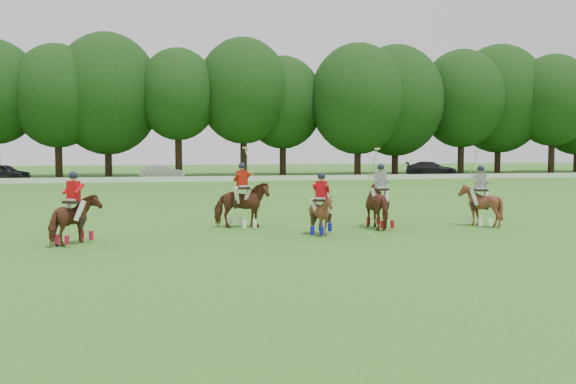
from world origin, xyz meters
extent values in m
plane|color=#2A6E1F|center=(0.00, 0.00, 0.00)|extent=(180.00, 180.00, 0.00)
cylinder|color=black|center=(-11.63, 48.49, 2.32)|extent=(0.70, 0.70, 4.64)
ellipsoid|color=black|center=(-11.63, 48.49, 7.95)|extent=(8.80, 8.80, 10.13)
cylinder|color=black|center=(-6.99, 49.52, 2.16)|extent=(0.70, 0.70, 4.31)
ellipsoid|color=black|center=(-6.99, 49.52, 8.31)|extent=(10.67, 10.67, 12.27)
cylinder|color=black|center=(-0.04, 48.00, 2.62)|extent=(0.70, 0.70, 5.24)
ellipsoid|color=black|center=(-0.04, 48.00, 8.26)|extent=(8.06, 8.06, 9.26)
cylinder|color=black|center=(6.63, 48.24, 2.59)|extent=(0.70, 0.70, 5.19)
ellipsoid|color=black|center=(6.63, 48.24, 8.75)|extent=(9.50, 9.50, 10.92)
cylinder|color=black|center=(11.06, 49.62, 2.24)|extent=(0.70, 0.70, 4.48)
ellipsoid|color=black|center=(11.06, 49.62, 7.71)|extent=(8.60, 8.60, 9.89)
cylinder|color=black|center=(18.54, 46.82, 2.11)|extent=(0.70, 0.70, 4.21)
ellipsoid|color=black|center=(18.54, 46.82, 8.00)|extent=(10.11, 10.11, 11.63)
cylinder|color=black|center=(23.25, 48.17, 2.03)|extent=(0.70, 0.70, 4.07)
ellipsoid|color=black|center=(23.25, 48.17, 7.99)|extent=(10.46, 10.46, 12.03)
cylinder|color=black|center=(31.16, 48.38, 2.40)|extent=(0.70, 0.70, 4.79)
ellipsoid|color=black|center=(31.16, 48.38, 8.35)|extent=(9.47, 9.47, 10.89)
cylinder|color=black|center=(36.59, 49.92, 2.22)|extent=(0.70, 0.70, 4.44)
ellipsoid|color=black|center=(36.59, 49.92, 8.51)|extent=(10.84, 10.84, 12.47)
cylinder|color=black|center=(41.42, 46.74, 2.43)|extent=(0.70, 0.70, 4.86)
ellipsoid|color=black|center=(41.42, 46.74, 8.21)|extent=(8.94, 8.94, 10.28)
cube|color=white|center=(0.00, 38.00, 0.22)|extent=(120.00, 0.10, 0.44)
imported|color=black|center=(-15.42, 42.50, 0.75)|extent=(4.72, 2.95, 1.50)
imported|color=#9D9EA3|center=(-1.77, 42.50, 0.67)|extent=(4.13, 1.68, 1.33)
imported|color=black|center=(24.94, 42.50, 0.75)|extent=(5.58, 3.80, 1.50)
imported|color=#542816|center=(-5.15, 2.64, 0.76)|extent=(1.67, 1.94, 1.51)
cube|color=black|center=(-5.15, 2.64, 1.31)|extent=(0.68, 0.71, 0.08)
cylinder|color=tan|center=(-5.40, 2.81, 1.23)|extent=(0.14, 0.19, 1.29)
imported|color=#542816|center=(0.42, 5.54, 0.85)|extent=(2.04, 1.88, 1.70)
cube|color=black|center=(0.42, 5.54, 1.48)|extent=(0.59, 0.66, 0.08)
cylinder|color=tan|center=(0.71, 5.63, 2.40)|extent=(0.26, 0.74, 1.08)
imported|color=#542816|center=(2.76, 3.04, 0.69)|extent=(1.60, 1.65, 1.38)
cube|color=black|center=(2.76, 3.04, 1.19)|extent=(0.67, 0.71, 0.08)
cylinder|color=tan|center=(3.02, 2.89, 1.11)|extent=(0.14, 0.20, 1.29)
imported|color=#542816|center=(5.35, 4.35, 0.83)|extent=(1.04, 2.03, 1.66)
cube|color=black|center=(5.35, 4.35, 1.44)|extent=(0.48, 0.59, 0.08)
cylinder|color=tan|center=(5.05, 4.33, 2.36)|extent=(0.09, 0.77, 1.08)
imported|color=#542816|center=(9.27, 4.23, 0.79)|extent=(1.46, 1.60, 1.57)
cube|color=black|center=(9.27, 4.23, 1.36)|extent=(0.52, 0.62, 0.08)
cylinder|color=tan|center=(8.97, 4.28, 2.28)|extent=(0.14, 0.77, 1.08)
sphere|color=white|center=(4.37, 2.68, 0.04)|extent=(0.09, 0.09, 0.09)
camera|label=1|loc=(-2.86, -17.73, 2.98)|focal=40.00mm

